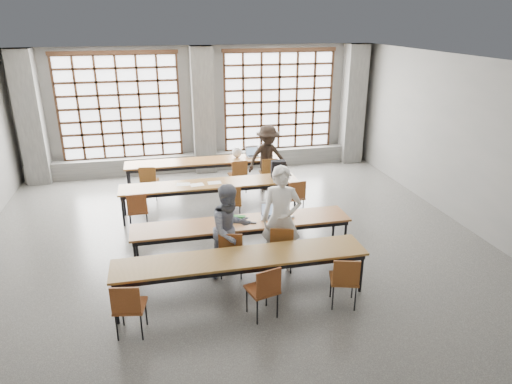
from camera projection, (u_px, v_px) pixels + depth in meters
The scene contains 39 objects.
floor at pixel (238, 255), 8.64m from camera, with size 11.00×11.00×0.00m, color #494947.
ceiling at pixel (235, 65), 7.38m from camera, with size 11.00×11.00×0.00m, color silver.
wall_back at pixel (202, 109), 13.01m from camera, with size 10.00×10.00×0.00m, color slate.
wall_right at pixel (485, 151), 9.03m from camera, with size 11.00×11.00×0.00m, color slate.
column_left at pixel (30, 119), 11.84m from camera, with size 0.60×0.55×3.50m, color #4F4F4D.
column_mid at pixel (203, 111), 12.76m from camera, with size 0.60×0.55×3.50m, color #4F4F4D.
column_right at pixel (353, 105), 13.68m from camera, with size 0.60×0.55×3.50m, color #4F4F4D.
window_left at pixel (120, 108), 12.43m from camera, with size 3.32×0.12×3.00m.
window_right at pixel (279, 101), 13.35m from camera, with size 3.32×0.12×3.00m.
sill_ledge at pixel (205, 161), 13.37m from camera, with size 9.80×0.35×0.50m, color #4F4F4D.
desk_row_a at pixel (204, 163), 11.89m from camera, with size 4.00×0.70×0.73m.
desk_row_b at pixel (210, 186), 10.28m from camera, with size 4.00×0.70×0.73m.
desk_row_c at pixel (242, 225), 8.35m from camera, with size 4.00×0.70×0.73m.
desk_row_d at pixel (242, 260), 7.15m from camera, with size 4.00×0.70×0.73m.
chair_back_left at pixel (149, 179), 11.08m from camera, with size 0.48×0.48×0.88m.
chair_back_mid at pixel (238, 173), 11.53m from camera, with size 0.46×0.46×0.88m.
chair_back_right at pixel (269, 171), 11.69m from camera, with size 0.44×0.44×0.88m.
chair_mid_left at pixel (137, 208), 9.42m from camera, with size 0.43×0.44×0.88m.
chair_mid_centre at pixel (232, 200), 9.83m from camera, with size 0.49×0.49×0.88m.
chair_mid_right at pixel (295, 195), 10.12m from camera, with size 0.46×0.46×0.88m.
chair_front_left at pixel (231, 249), 7.76m from camera, with size 0.50×0.50×0.88m.
chair_front_right at pixel (282, 244), 7.95m from camera, with size 0.52×0.52×0.88m.
chair_near_left at pixel (128, 304), 6.28m from camera, with size 0.49×0.49×0.88m.
chair_near_mid at pixel (265, 287), 6.67m from camera, with size 0.51×0.52×0.88m.
chair_near_right at pixel (345, 277), 6.93m from camera, with size 0.52×0.52×0.88m.
student_male at pixel (281, 219), 7.91m from camera, with size 0.69×0.45×1.90m, color white.
student_female at pixel (230, 230), 7.78m from camera, with size 0.80×0.63×1.66m, color #19244C.
student_back at pixel (268, 158), 11.70m from camera, with size 1.08×0.62×1.68m, color black.
laptop_front at pixel (270, 214), 8.52m from camera, with size 0.42×0.38×0.26m.
laptop_back at pixel (253, 154), 12.22m from camera, with size 0.40×0.35×0.26m.
mouse at pixel (292, 217), 8.50m from camera, with size 0.10×0.06×0.04m, color silver.
green_box at pixel (239, 218), 8.37m from camera, with size 0.25×0.09×0.09m, color #2C8833.
phone at pixel (253, 223), 8.27m from camera, with size 0.13×0.06×0.01m, color black.
paper_sheet_a at pixel (183, 184), 10.18m from camera, with size 0.30×0.21×0.00m, color white.
paper_sheet_b at pixel (197, 185), 10.15m from camera, with size 0.30×0.21×0.00m, color white.
paper_sheet_c at pixel (214, 183), 10.27m from camera, with size 0.30×0.21×0.00m, color silver.
backpack at pixel (278, 169), 10.55m from camera, with size 0.32×0.20×0.40m, color black.
plastic_bag at pixel (237, 152), 12.04m from camera, with size 0.26×0.21×0.29m, color silver.
red_pouch at pixel (130, 303), 6.37m from camera, with size 0.20×0.08×0.06m, color maroon.
Camera 1 is at (-1.34, -7.51, 4.25)m, focal length 32.00 mm.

